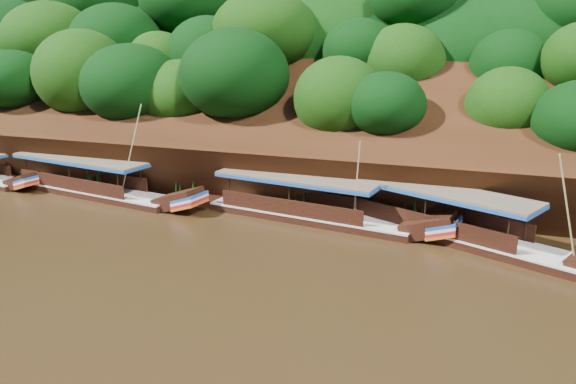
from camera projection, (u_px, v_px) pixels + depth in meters
name	position (u px, v px, depth m)	size (l,w,h in m)	color
ground	(219.00, 268.00, 26.32)	(160.00, 160.00, 0.00)	black
riverbank	(341.00, 143.00, 46.42)	(120.00, 30.06, 19.40)	black
boat_0	(463.00, 232.00, 29.38)	(15.66, 8.59, 6.08)	black
boat_1	(321.00, 212.00, 32.59)	(15.01, 4.23, 5.66)	black
boat_2	(100.00, 188.00, 37.72)	(16.06, 4.58, 6.89)	black
reeds	(234.00, 191.00, 35.93)	(49.53, 2.19, 2.04)	#246E1B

